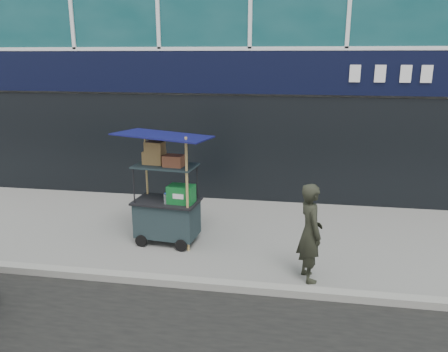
# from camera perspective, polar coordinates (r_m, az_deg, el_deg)

# --- Properties ---
(ground) EXTENTS (80.00, 80.00, 0.00)m
(ground) POSITION_cam_1_polar(r_m,az_deg,el_deg) (6.69, -0.73, -13.67)
(ground) COLOR gray
(ground) RESTS_ON ground
(curb) EXTENTS (80.00, 0.18, 0.12)m
(curb) POSITION_cam_1_polar(r_m,az_deg,el_deg) (6.49, -1.05, -14.06)
(curb) COLOR gray
(curb) RESTS_ON ground
(vendor_cart) EXTENTS (1.60, 1.21, 2.04)m
(vendor_cart) POSITION_cam_1_polar(r_m,az_deg,el_deg) (7.80, -7.40, -3.70)
(vendor_cart) COLOR #18282A
(vendor_cart) RESTS_ON ground
(vendor_man) EXTENTS (0.51, 0.63, 1.50)m
(vendor_man) POSITION_cam_1_polar(r_m,az_deg,el_deg) (6.59, 11.19, -7.24)
(vendor_man) COLOR black
(vendor_man) RESTS_ON ground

